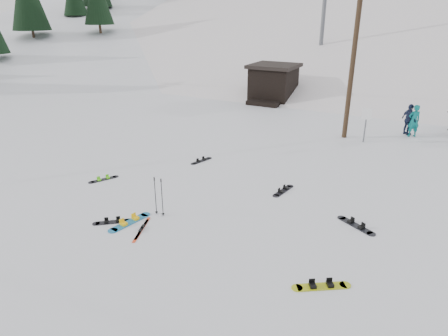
% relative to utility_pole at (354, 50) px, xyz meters
% --- Properties ---
extents(ground, '(200.00, 200.00, 0.00)m').
position_rel_utility_pole_xyz_m(ground, '(-2.00, -14.00, -4.68)').
color(ground, white).
rests_on(ground, ground).
extents(ski_slope, '(60.00, 85.24, 65.97)m').
position_rel_utility_pole_xyz_m(ski_slope, '(-2.00, 41.00, -16.68)').
color(ski_slope, white).
rests_on(ski_slope, ground).
extents(ridge_left, '(47.54, 95.03, 58.38)m').
position_rel_utility_pole_xyz_m(ridge_left, '(-38.00, 34.00, -15.68)').
color(ridge_left, white).
rests_on(ridge_left, ground).
extents(treeline_left, '(20.00, 64.00, 10.00)m').
position_rel_utility_pole_xyz_m(treeline_left, '(-36.00, 26.00, -4.68)').
color(treeline_left, black).
rests_on(treeline_left, ground).
extents(treeline_crest, '(50.00, 6.00, 10.00)m').
position_rel_utility_pole_xyz_m(treeline_crest, '(-2.00, 72.00, -4.68)').
color(treeline_crest, black).
rests_on(treeline_crest, ski_slope).
extents(utility_pole, '(2.00, 0.26, 9.00)m').
position_rel_utility_pole_xyz_m(utility_pole, '(0.00, 0.00, 0.00)').
color(utility_pole, '#3A2819').
rests_on(utility_pole, ground).
extents(trail_sign, '(0.50, 0.09, 1.85)m').
position_rel_utility_pole_xyz_m(trail_sign, '(1.10, -0.42, -3.41)').
color(trail_sign, '#595B60').
rests_on(trail_sign, ground).
extents(lift_hut, '(3.40, 4.10, 2.75)m').
position_rel_utility_pole_xyz_m(lift_hut, '(-7.00, 6.94, -3.32)').
color(lift_hut, black).
rests_on(lift_hut, ground).
extents(hero_snowboard, '(0.57, 1.67, 0.12)m').
position_rel_utility_pole_xyz_m(hero_snowboard, '(-4.20, -13.00, -4.65)').
color(hero_snowboard, '#1B78B2').
rests_on(hero_snowboard, ground).
extents(hero_skis, '(0.64, 1.51, 0.08)m').
position_rel_utility_pole_xyz_m(hero_skis, '(-3.56, -13.17, -4.66)').
color(hero_skis, red).
rests_on(hero_skis, ground).
extents(ski_poles, '(0.38, 0.10, 1.38)m').
position_rel_utility_pole_xyz_m(ski_poles, '(-3.65, -12.07, -3.97)').
color(ski_poles, black).
rests_on(ski_poles, ground).
extents(board_scatter_a, '(1.06, 0.92, 0.09)m').
position_rel_utility_pole_xyz_m(board_scatter_a, '(-4.73, -13.25, -4.66)').
color(board_scatter_a, black).
rests_on(board_scatter_a, ground).
extents(board_scatter_b, '(0.50, 1.25, 0.09)m').
position_rel_utility_pole_xyz_m(board_scatter_b, '(-5.07, -6.92, -4.66)').
color(board_scatter_b, black).
rests_on(board_scatter_b, ground).
extents(board_scatter_c, '(0.70, 1.18, 0.09)m').
position_rel_utility_pole_xyz_m(board_scatter_c, '(-7.55, -10.71, -4.66)').
color(board_scatter_c, black).
rests_on(board_scatter_c, ground).
extents(board_scatter_d, '(1.35, 0.90, 0.11)m').
position_rel_utility_pole_xyz_m(board_scatter_d, '(2.51, -9.67, -4.65)').
color(board_scatter_d, black).
rests_on(board_scatter_d, ground).
extents(board_scatter_e, '(1.35, 0.99, 0.11)m').
position_rel_utility_pole_xyz_m(board_scatter_e, '(2.34, -13.26, -4.65)').
color(board_scatter_e, '#C1CE16').
rests_on(board_scatter_e, ground).
extents(board_scatter_f, '(0.44, 1.37, 0.10)m').
position_rel_utility_pole_xyz_m(board_scatter_f, '(-0.53, -8.25, -4.66)').
color(board_scatter_f, black).
rests_on(board_scatter_f, ground).
extents(skier_teal, '(0.78, 0.71, 1.79)m').
position_rel_utility_pole_xyz_m(skier_teal, '(3.28, 1.92, -3.79)').
color(skier_teal, '#0B7674').
rests_on(skier_teal, ground).
extents(skier_navy, '(1.03, 1.02, 1.75)m').
position_rel_utility_pole_xyz_m(skier_navy, '(3.01, 2.14, -3.81)').
color(skier_navy, '#161D37').
rests_on(skier_navy, ground).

